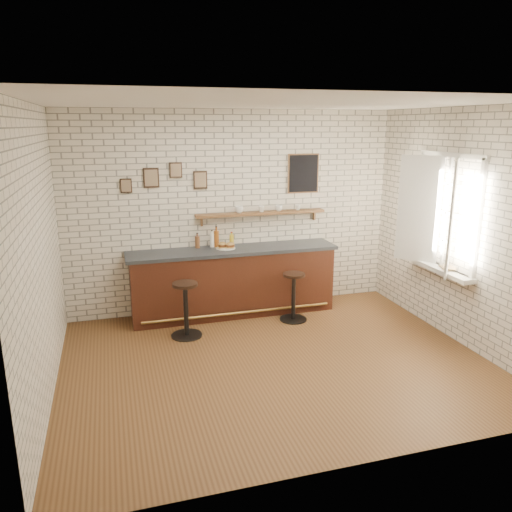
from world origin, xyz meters
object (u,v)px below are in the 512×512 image
object	(u,v)px
sandwich_plate	(226,248)
bar_stool_right	(294,295)
bitters_bottle_white	(212,240)
condiment_bottle_yellow	(232,240)
ciabatta_sandwich	(226,245)
shelf_cup_a	(239,210)
shelf_cup_d	(298,207)
bitters_bottle_brown	(197,242)
bar_stool_left	(186,308)
book_lower	(442,268)
shelf_cup_b	(261,209)
bar_counter	(233,281)
shelf_cup_c	(279,208)
book_upper	(443,267)
bitters_bottle_amber	(217,238)

from	to	relation	value
sandwich_plate	bar_stool_right	world-z (taller)	sandwich_plate
bitters_bottle_white	condiment_bottle_yellow	world-z (taller)	bitters_bottle_white
ciabatta_sandwich	shelf_cup_a	distance (m)	0.57
shelf_cup_d	bitters_bottle_brown	bearing A→B (deg)	170.13
bar_stool_left	shelf_cup_d	world-z (taller)	shelf_cup_d
book_lower	shelf_cup_a	bearing A→B (deg)	149.55
shelf_cup_b	bar_counter	bearing A→B (deg)	139.60
bitters_bottle_white	condiment_bottle_yellow	distance (m)	0.30
shelf_cup_a	shelf_cup_d	xyz separation A→B (m)	(0.94, 0.00, -0.01)
bar_stool_right	shelf_cup_c	distance (m)	1.36
book_upper	bar_stool_left	bearing A→B (deg)	-154.33
bitters_bottle_white	book_lower	distance (m)	3.25
bar_counter	book_upper	size ratio (longest dim) A/B	13.32
bar_stool_left	shelf_cup_d	size ratio (longest dim) A/B	8.34
bitters_bottle_white	bitters_bottle_amber	xyz separation A→B (m)	(0.07, 0.00, 0.02)
shelf_cup_a	book_upper	size ratio (longest dim) A/B	0.56
sandwich_plate	shelf_cup_c	world-z (taller)	shelf_cup_c
condiment_bottle_yellow	shelf_cup_b	xyz separation A→B (m)	(0.47, 0.01, 0.45)
sandwich_plate	bar_stool_right	size ratio (longest dim) A/B	0.39
condiment_bottle_yellow	book_upper	size ratio (longest dim) A/B	0.90
bitters_bottle_brown	shelf_cup_c	xyz separation A→B (m)	(1.27, 0.01, 0.44)
shelf_cup_c	sandwich_plate	bearing A→B (deg)	86.83
condiment_bottle_yellow	shelf_cup_c	xyz separation A→B (m)	(0.75, 0.01, 0.45)
shelf_cup_c	book_lower	bearing A→B (deg)	-149.37
bitters_bottle_amber	shelf_cup_c	xyz separation A→B (m)	(0.98, 0.01, 0.41)
shelf_cup_c	shelf_cup_d	distance (m)	0.31
bitters_bottle_amber	shelf_cup_a	world-z (taller)	shelf_cup_a
bar_stool_left	sandwich_plate	bearing A→B (deg)	43.83
bar_stool_right	shelf_cup_c	size ratio (longest dim) A/B	6.26
bitters_bottle_white	bar_stool_right	bearing A→B (deg)	-34.01
bar_stool_left	bitters_bottle_brown	bearing A→B (deg)	68.89
sandwich_plate	condiment_bottle_yellow	size ratio (longest dim) A/B	1.33
ciabatta_sandwich	book_upper	size ratio (longest dim) A/B	1.08
sandwich_plate	condiment_bottle_yellow	xyz separation A→B (m)	(0.13, 0.16, 0.08)
sandwich_plate	bitters_bottle_white	xyz separation A→B (m)	(-0.17, 0.16, 0.10)
bar_stool_left	book_lower	bearing A→B (deg)	-15.21
ciabatta_sandwich	shelf_cup_d	bearing A→B (deg)	7.84
bar_stool_left	book_lower	world-z (taller)	book_lower
shelf_cup_c	bar_stool_right	bearing A→B (deg)	166.22
shelf_cup_d	book_lower	distance (m)	2.31
shelf_cup_b	book_lower	size ratio (longest dim) A/B	0.47
condiment_bottle_yellow	book_lower	distance (m)	3.00
shelf_cup_a	book_lower	distance (m)	2.97
bar_counter	shelf_cup_c	distance (m)	1.31
bitters_bottle_amber	ciabatta_sandwich	bearing A→B (deg)	-53.92
condiment_bottle_yellow	book_lower	world-z (taller)	condiment_bottle_yellow
sandwich_plate	ciabatta_sandwich	xyz separation A→B (m)	(0.01, 0.00, 0.05)
bitters_bottle_brown	bitters_bottle_amber	bearing A→B (deg)	0.00
shelf_cup_b	ciabatta_sandwich	bearing A→B (deg)	133.05
condiment_bottle_yellow	shelf_cup_b	world-z (taller)	shelf_cup_b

